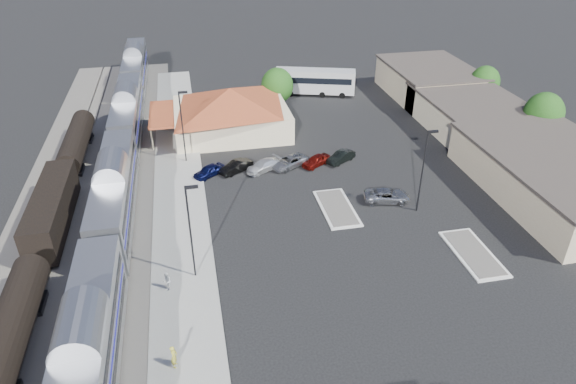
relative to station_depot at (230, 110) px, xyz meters
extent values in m
plane|color=black|center=(4.56, -24.00, -3.13)|extent=(280.00, 280.00, 0.00)
cube|color=#4C4944|center=(-16.44, -16.00, -3.07)|extent=(16.00, 100.00, 0.12)
cube|color=gray|center=(-7.44, -18.00, -3.04)|extent=(5.50, 92.00, 0.18)
cube|color=silver|center=(-13.44, -40.47, -0.08)|extent=(3.00, 20.00, 5.00)
cube|color=silver|center=(-13.44, -19.47, -0.08)|extent=(3.00, 20.00, 5.00)
cube|color=black|center=(-13.44, -19.47, -2.83)|extent=(2.20, 16.00, 0.60)
cube|color=silver|center=(-13.44, 1.53, -0.08)|extent=(3.00, 20.00, 5.00)
cube|color=black|center=(-13.44, 1.53, -2.83)|extent=(2.20, 16.00, 0.60)
cube|color=silver|center=(-13.44, 22.53, -0.08)|extent=(3.00, 20.00, 5.00)
cube|color=black|center=(-13.44, 22.53, -2.83)|extent=(2.20, 16.00, 0.60)
cylinder|color=black|center=(-19.44, -35.71, -1.03)|extent=(2.80, 14.00, 2.80)
cube|color=black|center=(-19.44, -35.71, -2.83)|extent=(2.20, 12.00, 0.60)
cube|color=black|center=(-19.44, -19.71, -0.93)|extent=(2.80, 14.00, 3.60)
cube|color=black|center=(-19.44, -19.71, -2.83)|extent=(2.20, 12.00, 0.60)
cylinder|color=black|center=(-19.44, -3.71, -1.03)|extent=(2.80, 14.00, 2.80)
cube|color=black|center=(-19.44, -3.71, -2.83)|extent=(2.20, 12.00, 0.60)
cube|color=beige|center=(0.06, 0.00, -1.33)|extent=(15.00, 12.00, 3.60)
pyramid|color=brown|center=(0.06, 0.00, 1.77)|extent=(15.30, 12.24, 2.60)
cube|color=brown|center=(-9.04, 0.00, 0.17)|extent=(3.20, 9.60, 0.25)
cube|color=#C6B28C|center=(32.56, -24.00, -1.03)|extent=(14.00, 22.00, 4.20)
cube|color=#3F3833|center=(32.56, -24.00, 1.22)|extent=(14.40, 22.40, 0.30)
cube|color=#C6B28C|center=(32.56, -6.00, -1.13)|extent=(12.00, 18.00, 4.00)
cube|color=#3F3833|center=(32.56, -6.00, 1.02)|extent=(12.40, 18.40, 0.30)
cube|color=#C6B28C|center=(32.56, 8.00, -0.88)|extent=(12.00, 16.00, 4.50)
cube|color=#3F3833|center=(32.56, 8.00, 1.52)|extent=(12.40, 16.40, 0.30)
cube|color=silver|center=(8.56, -22.00, -3.06)|extent=(3.30, 7.50, 0.15)
cube|color=#4C4944|center=(8.56, -22.00, -2.97)|extent=(2.70, 6.90, 0.10)
cube|color=silver|center=(18.56, -32.00, -3.06)|extent=(3.30, 7.50, 0.15)
cube|color=#4C4944|center=(18.56, -32.00, -2.97)|extent=(2.70, 6.90, 0.10)
cylinder|color=black|center=(-6.44, -30.00, 1.37)|extent=(0.16, 0.16, 9.00)
cube|color=black|center=(-5.94, -30.00, 5.72)|extent=(1.00, 0.25, 0.22)
cylinder|color=black|center=(-6.44, -8.00, 1.37)|extent=(0.16, 0.16, 9.00)
cube|color=black|center=(-5.94, -8.00, 5.72)|extent=(1.00, 0.25, 0.22)
cylinder|color=black|center=(16.56, -24.00, 1.37)|extent=(0.16, 0.16, 9.00)
cube|color=black|center=(17.06, -24.00, 5.72)|extent=(1.00, 0.25, 0.22)
cylinder|color=#382314|center=(38.56, -12.00, -1.70)|extent=(0.30, 0.30, 2.86)
ellipsoid|color=#1D4212|center=(38.56, -12.00, 1.09)|extent=(4.94, 4.94, 5.46)
cylinder|color=#382314|center=(38.56, 2.00, -1.86)|extent=(0.30, 0.30, 2.55)
ellipsoid|color=#1D4212|center=(38.56, 2.00, 0.64)|extent=(4.41, 4.41, 4.87)
cylinder|color=#382314|center=(7.56, 6.00, -1.77)|extent=(0.30, 0.30, 2.73)
ellipsoid|color=#1D4212|center=(7.56, 6.00, 0.90)|extent=(4.71, 4.71, 5.21)
imported|color=#96989D|center=(14.21, -21.63, -2.45)|extent=(5.27, 3.21, 1.37)
cube|color=white|center=(14.82, 12.00, -0.86)|extent=(12.93, 6.47, 3.60)
cube|color=black|center=(14.82, 12.00, -0.43)|extent=(11.97, 6.20, 0.95)
cylinder|color=black|center=(18.68, 9.47, -2.66)|extent=(1.00, 0.59, 0.95)
cylinder|color=black|center=(19.43, 11.83, -2.66)|extent=(1.00, 0.59, 0.95)
cylinder|color=black|center=(10.82, 11.97, -2.66)|extent=(1.00, 0.59, 0.95)
cylinder|color=black|center=(11.57, 14.33, -2.66)|extent=(1.00, 0.59, 0.95)
imported|color=gold|center=(-8.30, -39.56, -2.03)|extent=(0.58, 0.75, 1.85)
imported|color=silver|center=(-8.77, -31.34, -2.13)|extent=(0.66, 0.83, 1.65)
imported|color=#0D1241|center=(-3.94, -12.09, -2.47)|extent=(4.06, 3.50, 1.32)
imported|color=black|center=(-0.75, -11.79, -2.45)|extent=(4.32, 3.31, 1.37)
imported|color=silver|center=(2.45, -12.09, -2.48)|extent=(4.78, 3.74, 1.29)
imported|color=gray|center=(5.65, -11.79, -2.47)|extent=(5.22, 4.24, 1.32)
imported|color=maroon|center=(8.85, -12.09, -2.47)|extent=(4.09, 3.34, 1.31)
imported|color=black|center=(12.05, -11.79, -2.47)|extent=(4.13, 3.31, 1.32)
camera|label=1|loc=(-5.62, -65.16, 25.59)|focal=32.00mm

